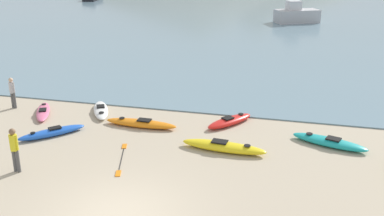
{
  "coord_description": "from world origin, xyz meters",
  "views": [
    {
      "loc": [
        5.08,
        -10.75,
        7.57
      ],
      "look_at": [
        0.15,
        8.52,
        0.5
      ],
      "focal_mm": 42.0,
      "sensor_mm": 36.0,
      "label": 1
    }
  ],
  "objects_px": {
    "kayak_on_sand_5": "(141,123)",
    "person_near_foreground": "(14,147)",
    "kayak_on_sand_2": "(43,112)",
    "kayak_on_sand_3": "(230,121)",
    "person_near_waterline": "(12,91)",
    "moored_boat_1": "(296,15)",
    "kayak_on_sand_0": "(329,142)",
    "kayak_on_sand_1": "(101,110)",
    "kayak_on_sand_7": "(224,147)",
    "kayak_on_sand_4": "(52,132)",
    "loose_paddle": "(121,159)"
  },
  "relations": [
    {
      "from": "person_near_waterline",
      "to": "loose_paddle",
      "type": "bearing_deg",
      "value": -28.7
    },
    {
      "from": "kayak_on_sand_1",
      "to": "person_near_waterline",
      "type": "bearing_deg",
      "value": -174.5
    },
    {
      "from": "kayak_on_sand_4",
      "to": "kayak_on_sand_7",
      "type": "bearing_deg",
      "value": 2.6
    },
    {
      "from": "kayak_on_sand_0",
      "to": "kayak_on_sand_1",
      "type": "relative_size",
      "value": 1.18
    },
    {
      "from": "kayak_on_sand_7",
      "to": "person_near_foreground",
      "type": "relative_size",
      "value": 2.08
    },
    {
      "from": "kayak_on_sand_5",
      "to": "person_near_foreground",
      "type": "bearing_deg",
      "value": -118.16
    },
    {
      "from": "kayak_on_sand_7",
      "to": "loose_paddle",
      "type": "height_order",
      "value": "kayak_on_sand_7"
    },
    {
      "from": "kayak_on_sand_7",
      "to": "person_near_foreground",
      "type": "height_order",
      "value": "person_near_foreground"
    },
    {
      "from": "kayak_on_sand_0",
      "to": "loose_paddle",
      "type": "height_order",
      "value": "kayak_on_sand_0"
    },
    {
      "from": "loose_paddle",
      "to": "kayak_on_sand_4",
      "type": "bearing_deg",
      "value": 159.77
    },
    {
      "from": "person_near_foreground",
      "to": "person_near_waterline",
      "type": "relative_size",
      "value": 1.06
    },
    {
      "from": "kayak_on_sand_0",
      "to": "kayak_on_sand_5",
      "type": "height_order",
      "value": "kayak_on_sand_0"
    },
    {
      "from": "moored_boat_1",
      "to": "kayak_on_sand_2",
      "type": "bearing_deg",
      "value": -108.75
    },
    {
      "from": "kayak_on_sand_0",
      "to": "kayak_on_sand_4",
      "type": "bearing_deg",
      "value": -170.64
    },
    {
      "from": "kayak_on_sand_0",
      "to": "kayak_on_sand_1",
      "type": "xyz_separation_m",
      "value": [
        -10.69,
        1.27,
        -0.02
      ]
    },
    {
      "from": "kayak_on_sand_1",
      "to": "moored_boat_1",
      "type": "height_order",
      "value": "moored_boat_1"
    },
    {
      "from": "kayak_on_sand_4",
      "to": "kayak_on_sand_7",
      "type": "distance_m",
      "value": 7.41
    },
    {
      "from": "kayak_on_sand_0",
      "to": "person_near_waterline",
      "type": "bearing_deg",
      "value": 176.88
    },
    {
      "from": "person_near_waterline",
      "to": "loose_paddle",
      "type": "distance_m",
      "value": 8.61
    },
    {
      "from": "kayak_on_sand_2",
      "to": "person_near_foreground",
      "type": "xyz_separation_m",
      "value": [
        2.39,
        -5.55,
        0.83
      ]
    },
    {
      "from": "kayak_on_sand_5",
      "to": "person_near_waterline",
      "type": "bearing_deg",
      "value": 173.7
    },
    {
      "from": "kayak_on_sand_2",
      "to": "kayak_on_sand_4",
      "type": "xyz_separation_m",
      "value": [
        1.85,
        -2.3,
        0.03
      ]
    },
    {
      "from": "kayak_on_sand_4",
      "to": "kayak_on_sand_0",
      "type": "bearing_deg",
      "value": 9.36
    },
    {
      "from": "kayak_on_sand_2",
      "to": "person_near_waterline",
      "type": "distance_m",
      "value": 2.08
    },
    {
      "from": "kayak_on_sand_5",
      "to": "person_near_waterline",
      "type": "height_order",
      "value": "person_near_waterline"
    },
    {
      "from": "kayak_on_sand_1",
      "to": "person_near_foreground",
      "type": "height_order",
      "value": "person_near_foreground"
    },
    {
      "from": "person_near_waterline",
      "to": "loose_paddle",
      "type": "relative_size",
      "value": 0.58
    },
    {
      "from": "person_near_waterline",
      "to": "moored_boat_1",
      "type": "bearing_deg",
      "value": 68.02
    },
    {
      "from": "kayak_on_sand_2",
      "to": "kayak_on_sand_7",
      "type": "distance_m",
      "value": 9.46
    },
    {
      "from": "kayak_on_sand_1",
      "to": "kayak_on_sand_5",
      "type": "relative_size",
      "value": 0.8
    },
    {
      "from": "kayak_on_sand_1",
      "to": "kayak_on_sand_4",
      "type": "height_order",
      "value": "kayak_on_sand_4"
    },
    {
      "from": "kayak_on_sand_0",
      "to": "kayak_on_sand_7",
      "type": "xyz_separation_m",
      "value": [
        -4.07,
        -1.56,
        0.02
      ]
    },
    {
      "from": "kayak_on_sand_0",
      "to": "person_near_foreground",
      "type": "bearing_deg",
      "value": -154.81
    },
    {
      "from": "kayak_on_sand_1",
      "to": "kayak_on_sand_4",
      "type": "xyz_separation_m",
      "value": [
        -0.79,
        -3.16,
        0.02
      ]
    },
    {
      "from": "kayak_on_sand_0",
      "to": "person_near_foreground",
      "type": "distance_m",
      "value": 12.11
    },
    {
      "from": "kayak_on_sand_3",
      "to": "person_near_foreground",
      "type": "xyz_separation_m",
      "value": [
        -6.61,
        -6.46,
        0.79
      ]
    },
    {
      "from": "kayak_on_sand_2",
      "to": "kayak_on_sand_3",
      "type": "distance_m",
      "value": 9.05
    },
    {
      "from": "kayak_on_sand_0",
      "to": "kayak_on_sand_7",
      "type": "bearing_deg",
      "value": -159.09
    },
    {
      "from": "kayak_on_sand_1",
      "to": "kayak_on_sand_4",
      "type": "distance_m",
      "value": 3.25
    },
    {
      "from": "kayak_on_sand_5",
      "to": "person_near_waterline",
      "type": "xyz_separation_m",
      "value": [
        -7.06,
        0.78,
        0.74
      ]
    },
    {
      "from": "kayak_on_sand_4",
      "to": "loose_paddle",
      "type": "xyz_separation_m",
      "value": [
        3.77,
        -1.39,
        -0.14
      ]
    },
    {
      "from": "kayak_on_sand_1",
      "to": "kayak_on_sand_4",
      "type": "bearing_deg",
      "value": -103.98
    },
    {
      "from": "kayak_on_sand_1",
      "to": "kayak_on_sand_3",
      "type": "distance_m",
      "value": 6.36
    },
    {
      "from": "kayak_on_sand_0",
      "to": "kayak_on_sand_2",
      "type": "relative_size",
      "value": 1.18
    },
    {
      "from": "kayak_on_sand_3",
      "to": "loose_paddle",
      "type": "xyz_separation_m",
      "value": [
        -3.38,
        -4.59,
        -0.15
      ]
    },
    {
      "from": "kayak_on_sand_7",
      "to": "kayak_on_sand_1",
      "type": "bearing_deg",
      "value": 156.9
    },
    {
      "from": "loose_paddle",
      "to": "person_near_foreground",
      "type": "bearing_deg",
      "value": -150.04
    },
    {
      "from": "kayak_on_sand_7",
      "to": "loose_paddle",
      "type": "xyz_separation_m",
      "value": [
        -3.63,
        -1.72,
        -0.17
      ]
    },
    {
      "from": "kayak_on_sand_3",
      "to": "moored_boat_1",
      "type": "distance_m",
      "value": 31.15
    },
    {
      "from": "person_near_waterline",
      "to": "moored_boat_1",
      "type": "xyz_separation_m",
      "value": [
        12.74,
        31.57,
        -0.03
      ]
    }
  ]
}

